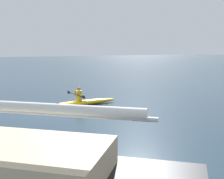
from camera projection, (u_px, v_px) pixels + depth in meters
ground_plane at (50, 112)px, 15.24m from camera, size 160.00×160.00×0.00m
kayak at (80, 103)px, 16.75m from camera, size 4.65×1.26×0.31m
kayaker at (79, 95)px, 16.61m from camera, size 0.56×2.29×0.79m
sailboat_tall_mast at (1, 179)px, 6.20m from camera, size 8.40×7.45×12.87m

